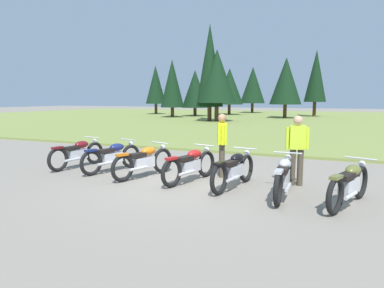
{
  "coord_description": "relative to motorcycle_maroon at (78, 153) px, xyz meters",
  "views": [
    {
      "loc": [
        3.48,
        -7.5,
        2.07
      ],
      "look_at": [
        0.0,
        0.6,
        0.9
      ],
      "focal_mm": 32.14,
      "sensor_mm": 36.0,
      "label": 1
    }
  ],
  "objects": [
    {
      "name": "ground_plane",
      "position": [
        3.72,
        -0.52,
        -0.44
      ],
      "size": [
        140.0,
        140.0,
        0.0
      ],
      "primitive_type": "plane",
      "color": "gray"
    },
    {
      "name": "grass_moorland",
      "position": [
        3.72,
        26.24,
        -0.39
      ],
      "size": [
        80.0,
        44.0,
        0.1
      ],
      "primitive_type": "cube",
      "color": "olive",
      "rests_on": "ground"
    },
    {
      "name": "forest_treeline",
      "position": [
        0.73,
        30.24,
        3.48
      ],
      "size": [
        38.08,
        27.17,
        8.43
      ],
      "color": "#47331E",
      "rests_on": "ground"
    },
    {
      "name": "motorcycle_maroon",
      "position": [
        0.0,
        0.0,
        0.0
      ],
      "size": [
        0.62,
        2.1,
        0.88
      ],
      "color": "black",
      "rests_on": "ground"
    },
    {
      "name": "motorcycle_navy",
      "position": [
        1.31,
        -0.06,
        0.0
      ],
      "size": [
        0.79,
        2.05,
        0.88
      ],
      "color": "black",
      "rests_on": "ground"
    },
    {
      "name": "motorcycle_orange",
      "position": [
        2.51,
        -0.32,
        0.0
      ],
      "size": [
        0.83,
        2.04,
        0.88
      ],
      "color": "black",
      "rests_on": "ground"
    },
    {
      "name": "motorcycle_red",
      "position": [
        3.84,
        -0.31,
        0.0
      ],
      "size": [
        0.76,
        2.06,
        0.88
      ],
      "color": "black",
      "rests_on": "ground"
    },
    {
      "name": "motorcycle_black",
      "position": [
        5.01,
        -0.46,
        0.0
      ],
      "size": [
        0.65,
        2.08,
        0.88
      ],
      "color": "black",
      "rests_on": "ground"
    },
    {
      "name": "motorcycle_silver",
      "position": [
        6.18,
        -0.76,
        0.0
      ],
      "size": [
        0.62,
        2.1,
        0.88
      ],
      "color": "black",
      "rests_on": "ground"
    },
    {
      "name": "motorcycle_olive",
      "position": [
        7.44,
        -0.9,
        0.0
      ],
      "size": [
        0.9,
        2.01,
        0.88
      ],
      "color": "black",
      "rests_on": "ground"
    },
    {
      "name": "rider_in_hivis_vest",
      "position": [
        6.31,
        0.36,
        0.51
      ],
      "size": [
        0.54,
        0.3,
        1.67
      ],
      "color": "#4C4233",
      "rests_on": "ground"
    },
    {
      "name": "rider_with_back_turned",
      "position": [
        4.39,
        0.54,
        0.51
      ],
      "size": [
        0.34,
        0.52,
        1.67
      ],
      "color": "#4C4233",
      "rests_on": "ground"
    }
  ]
}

